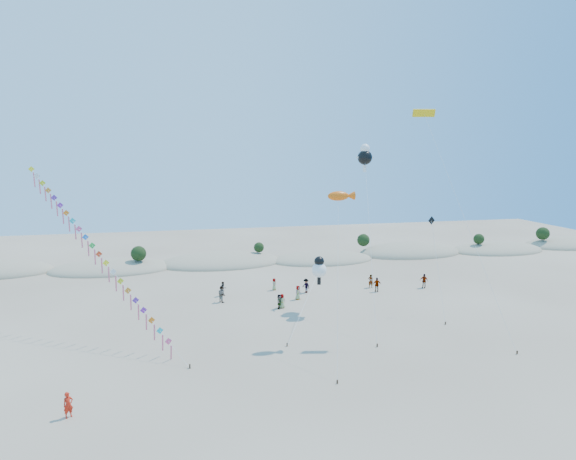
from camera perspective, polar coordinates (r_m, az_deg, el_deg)
The scene contains 10 objects.
ground at distance 33.20m, azimuth -1.03°, elevation -21.48°, with size 160.00×160.00×0.00m, color #87745D.
dune_ridge at distance 75.35m, azimuth -7.14°, elevation -3.84°, with size 145.30×11.49×5.57m.
kite_train at distance 47.85m, azimuth -22.09°, elevation -1.96°, with size 15.77×17.79×16.10m.
fish_kite at distance 43.68m, azimuth 6.33°, elevation 3.97°, with size 4.57×9.92×13.52m.
cartoon_kite_low at distance 50.55m, azimuth 3.71°, elevation -4.54°, with size 5.99×8.59×6.26m.
cartoon_kite_high at distance 54.99m, azimuth 9.10°, elevation 8.66°, with size 4.84×14.49×17.93m.
parafoil_kite at distance 47.73m, azimuth 16.04°, elevation 12.57°, with size 6.13×9.15×20.97m.
dark_kite at distance 52.84m, azimuth 17.05°, elevation -2.03°, with size 1.34×5.34×10.23m.
flyer_foreground at distance 35.86m, azimuth -24.60°, elevation -18.33°, with size 0.63×0.41×1.72m, color red.
beachgoers at distance 57.49m, azimuth 1.50°, elevation -7.09°, with size 26.63×8.44×1.87m.
Camera 1 is at (-5.68, -28.01, 16.89)m, focal length 30.00 mm.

